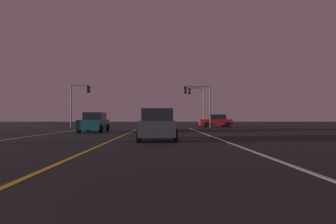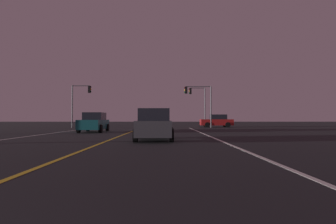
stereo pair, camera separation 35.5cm
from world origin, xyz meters
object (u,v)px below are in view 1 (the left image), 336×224
at_px(car_ahead_far, 153,122).
at_px(car_oncoming, 94,123).
at_px(traffic_light_far_right, 196,98).
at_px(traffic_light_near_right, 197,97).
at_px(traffic_light_near_left, 80,96).
at_px(car_crossing_side, 216,121).
at_px(car_lead_same_lane, 158,125).

xyz_separation_m(car_ahead_far, car_oncoming, (-4.95, -2.84, 0.00)).
bearing_deg(traffic_light_far_right, traffic_light_near_right, 84.00).
xyz_separation_m(car_oncoming, traffic_light_near_left, (-4.51, 11.13, 3.14)).
bearing_deg(car_oncoming, car_crossing_side, 135.19).
distance_m(car_ahead_far, car_lead_same_lane, 11.95).
xyz_separation_m(car_oncoming, car_lead_same_lane, (5.64, -9.08, 0.00)).
relative_size(car_lead_same_lane, traffic_light_far_right, 0.75).
bearing_deg(car_crossing_side, car_ahead_far, 51.77).
relative_size(car_ahead_far, car_crossing_side, 1.00).
bearing_deg(car_oncoming, traffic_light_far_right, 146.76).
relative_size(car_lead_same_lane, traffic_light_near_right, 0.81).
xyz_separation_m(car_crossing_side, traffic_light_near_left, (-17.61, -2.06, 3.14)).
distance_m(car_oncoming, car_lead_same_lane, 10.69).
bearing_deg(car_crossing_side, car_oncoming, 45.19).
distance_m(car_crossing_side, traffic_light_near_left, 18.00).
distance_m(car_crossing_side, traffic_light_far_right, 5.29).
xyz_separation_m(car_lead_same_lane, traffic_light_near_right, (4.68, 20.21, 3.14)).
relative_size(car_crossing_side, car_lead_same_lane, 1.00).
bearing_deg(traffic_light_near_right, car_lead_same_lane, 76.96).
distance_m(traffic_light_near_left, traffic_light_far_right, 16.36).
height_order(car_oncoming, car_lead_same_lane, same).
bearing_deg(traffic_light_near_left, car_lead_same_lane, -63.33).
bearing_deg(car_lead_same_lane, traffic_light_near_right, -13.04).
xyz_separation_m(traffic_light_near_left, traffic_light_far_right, (15.41, 5.50, 0.22)).
xyz_separation_m(traffic_light_near_right, traffic_light_far_right, (0.58, 5.50, 0.22)).
bearing_deg(car_oncoming, traffic_light_near_right, 137.15).
bearing_deg(traffic_light_near_right, traffic_light_far_right, -96.00).
height_order(traffic_light_near_right, traffic_light_near_left, traffic_light_near_left).
xyz_separation_m(car_ahead_far, car_crossing_side, (8.15, 10.34, 0.00)).
height_order(car_ahead_far, traffic_light_near_left, traffic_light_near_left).
height_order(traffic_light_near_left, traffic_light_far_right, traffic_light_far_right).
relative_size(car_ahead_far, traffic_light_near_right, 0.81).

